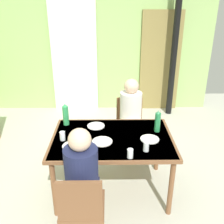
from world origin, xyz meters
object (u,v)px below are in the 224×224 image
object	(u,v)px
chair_near_diner	(82,208)
water_bottle_green_far	(158,122)
chair_far_diner	(129,124)
person_near_diner	(82,172)
dining_table	(112,143)
person_far_diner	(131,110)
water_bottle_green_near	(66,115)

from	to	relation	value
chair_near_diner	water_bottle_green_far	size ratio (longest dim) A/B	3.23
chair_near_diner	chair_far_diner	size ratio (longest dim) A/B	1.00
person_near_diner	chair_near_diner	bearing A→B (deg)	-90.00
water_bottle_green_far	dining_table	bearing A→B (deg)	-165.22
person_near_diner	person_far_diner	size ratio (longest dim) A/B	1.00
chair_far_diner	water_bottle_green_far	distance (m)	0.83
water_bottle_green_near	water_bottle_green_far	distance (m)	1.13
chair_near_diner	person_far_diner	size ratio (longest dim) A/B	1.13
person_far_diner	chair_near_diner	bearing A→B (deg)	70.19
person_far_diner	water_bottle_green_far	distance (m)	0.62
person_near_diner	water_bottle_green_near	distance (m)	1.08
person_near_diner	water_bottle_green_far	bearing A→B (deg)	45.57
dining_table	person_far_diner	world-z (taller)	person_far_diner
person_near_diner	water_bottle_green_near	size ratio (longest dim) A/B	2.74
water_bottle_green_near	chair_near_diner	bearing A→B (deg)	-76.03
chair_near_diner	water_bottle_green_near	bearing A→B (deg)	103.97
chair_far_diner	water_bottle_green_far	bearing A→B (deg)	111.41
person_far_diner	person_near_diner	bearing A→B (deg)	68.41
water_bottle_green_near	chair_far_diner	bearing A→B (deg)	30.37
chair_far_diner	person_near_diner	size ratio (longest dim) A/B	1.13
water_bottle_green_far	chair_near_diner	bearing A→B (deg)	-130.12
water_bottle_green_near	person_near_diner	bearing A→B (deg)	-74.27
water_bottle_green_far	person_far_diner	bearing A→B (deg)	116.06
chair_near_diner	water_bottle_green_far	xyz separation A→B (m)	(0.82, 0.97, 0.37)
dining_table	water_bottle_green_far	xyz separation A→B (m)	(0.54, 0.14, 0.20)
person_near_diner	person_far_diner	bearing A→B (deg)	68.41
dining_table	water_bottle_green_near	xyz separation A→B (m)	(-0.57, 0.34, 0.20)
person_near_diner	dining_table	bearing A→B (deg)	67.89
water_bottle_green_near	dining_table	bearing A→B (deg)	-30.57
person_near_diner	person_far_diner	xyz separation A→B (m)	(0.55, 1.39, 0.00)
chair_near_diner	person_near_diner	world-z (taller)	person_near_diner
dining_table	chair_far_diner	bearing A→B (deg)	72.17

